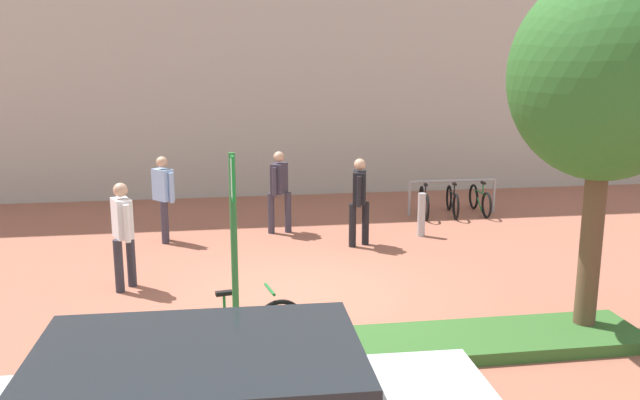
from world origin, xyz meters
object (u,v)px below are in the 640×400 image
at_px(parking_sign_post, 234,229).
at_px(person_suited_navy, 279,187).
at_px(tree_sidewalk, 606,77).
at_px(person_suited_dark, 359,196).
at_px(bollard_steel, 421,215).
at_px(person_casual_tan, 123,229).
at_px(person_shirt_white, 163,194).
at_px(bike_at_sign, 240,328).
at_px(bike_rack_cluster, 452,200).

xyz_separation_m(parking_sign_post, person_suited_navy, (1.08, 5.98, -0.69)).
relative_size(tree_sidewalk, parking_sign_post, 1.83).
bearing_deg(person_suited_dark, parking_sign_post, -117.82).
relative_size(person_suited_navy, person_suited_dark, 1.00).
bearing_deg(parking_sign_post, bollard_steel, 53.29).
height_order(person_casual_tan, person_suited_navy, same).
bearing_deg(person_shirt_white, person_casual_tan, -98.81).
height_order(parking_sign_post, person_shirt_white, parking_sign_post).
height_order(tree_sidewalk, bike_at_sign, tree_sidewalk).
bearing_deg(person_shirt_white, person_suited_navy, 8.55).
bearing_deg(person_suited_dark, person_shirt_white, 167.06).
distance_m(person_casual_tan, person_suited_dark, 4.57).
bearing_deg(bike_rack_cluster, person_suited_dark, -140.52).
distance_m(bike_at_sign, person_suited_navy, 5.88).
distance_m(bike_rack_cluster, person_suited_navy, 4.30).
xyz_separation_m(parking_sign_post, bollard_steel, (3.93, 5.27, -1.22)).
relative_size(person_shirt_white, person_suited_navy, 1.00).
bearing_deg(tree_sidewalk, bike_rack_cluster, 84.78).
distance_m(bike_at_sign, bike_rack_cluster, 8.51).
bearing_deg(parking_sign_post, bike_rack_cluster, 53.29).
height_order(parking_sign_post, bike_at_sign, parking_sign_post).
height_order(bike_rack_cluster, person_casual_tan, person_casual_tan).
bearing_deg(bike_at_sign, person_shirt_white, 103.37).
height_order(bollard_steel, person_suited_navy, person_suited_navy).
distance_m(tree_sidewalk, person_shirt_white, 8.34).
bearing_deg(person_suited_navy, person_shirt_white, -171.45).
relative_size(parking_sign_post, person_suited_dark, 1.49).
bearing_deg(bollard_steel, person_shirt_white, 176.00).
bearing_deg(bike_rack_cluster, tree_sidewalk, -95.22).
bearing_deg(person_casual_tan, person_shirt_white, 81.19).
bearing_deg(person_shirt_white, parking_sign_post, -77.63).
relative_size(tree_sidewalk, person_shirt_white, 2.74).
relative_size(parking_sign_post, bollard_steel, 2.85).
distance_m(parking_sign_post, person_shirt_white, 5.81).
distance_m(tree_sidewalk, person_casual_tan, 7.24).
bearing_deg(person_casual_tan, parking_sign_post, -60.36).
distance_m(bike_at_sign, person_shirt_white, 5.59).
relative_size(bike_at_sign, person_suited_dark, 0.97).
bearing_deg(parking_sign_post, person_shirt_white, 102.37).
distance_m(tree_sidewalk, person_suited_navy, 7.20).
bearing_deg(bike_at_sign, person_suited_navy, 79.81).
distance_m(bollard_steel, person_shirt_white, 5.21).
distance_m(bollard_steel, person_suited_dark, 1.59).
bearing_deg(person_suited_dark, bike_at_sign, -118.53).
bearing_deg(bike_rack_cluster, parking_sign_post, -126.71).
distance_m(parking_sign_post, bike_at_sign, 1.34).
bearing_deg(bollard_steel, bike_at_sign, -127.60).
bearing_deg(bike_at_sign, person_casual_tan, 122.45).
xyz_separation_m(person_casual_tan, person_suited_navy, (2.74, 3.07, 0.00)).
bearing_deg(bike_rack_cluster, person_suited_navy, -166.25).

